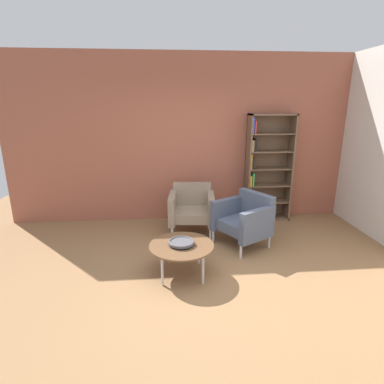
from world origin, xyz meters
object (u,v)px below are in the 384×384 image
(coffee_table_low, at_px, (181,247))
(armchair_near_window, at_px, (245,219))
(bookshelf_tall, at_px, (265,169))
(armchair_corner_red, at_px, (192,207))
(decorative_bowl, at_px, (181,242))

(coffee_table_low, xyz_separation_m, armchair_near_window, (0.99, 0.77, 0.04))
(bookshelf_tall, xyz_separation_m, coffee_table_low, (-1.61, -1.83, -0.57))
(coffee_table_low, relative_size, armchair_corner_red, 1.02)
(coffee_table_low, relative_size, armchair_near_window, 0.86)
(decorative_bowl, distance_m, armchair_near_window, 1.25)
(coffee_table_low, xyz_separation_m, armchair_corner_red, (0.24, 1.34, 0.04))
(bookshelf_tall, bearing_deg, coffee_table_low, -131.27)
(bookshelf_tall, distance_m, armchair_corner_red, 1.55)
(armchair_near_window, bearing_deg, bookshelf_tall, 119.44)
(armchair_near_window, distance_m, armchair_corner_red, 0.94)
(bookshelf_tall, xyz_separation_m, armchair_near_window, (-0.62, -1.06, -0.52))
(bookshelf_tall, bearing_deg, armchair_corner_red, -160.20)
(bookshelf_tall, relative_size, armchair_near_window, 2.03)
(decorative_bowl, bearing_deg, armchair_corner_red, 79.86)
(decorative_bowl, bearing_deg, armchair_near_window, 37.87)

